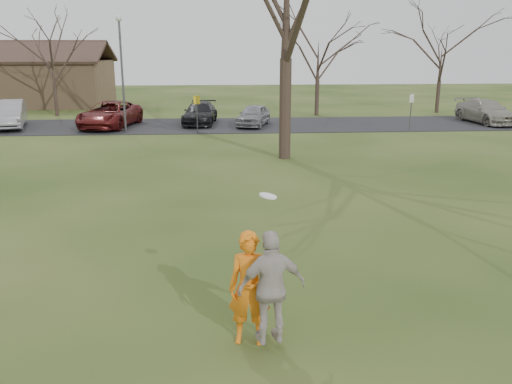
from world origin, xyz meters
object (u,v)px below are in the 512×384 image
(car_1, at_px, (8,114))
(car_2, at_px, (110,114))
(player_defender, at_px, (250,288))
(catching_play, at_px, (272,287))
(car_3, at_px, (200,113))
(lamp_post, at_px, (121,60))
(car_7, at_px, (486,111))
(car_4, at_px, (254,115))

(car_1, bearing_deg, car_2, -16.02)
(player_defender, distance_m, catching_play, 0.43)
(car_1, bearing_deg, catching_play, -76.90)
(car_3, relative_size, lamp_post, 0.71)
(player_defender, distance_m, car_1, 27.71)
(car_3, distance_m, lamp_post, 6.04)
(car_1, xyz_separation_m, car_2, (5.89, -0.14, -0.05))
(player_defender, bearing_deg, car_3, 100.90)
(catching_play, bearing_deg, player_defender, 142.85)
(car_7, xyz_separation_m, lamp_post, (-21.81, -2.30, 3.22))
(car_3, bearing_deg, car_4, -12.60)
(lamp_post, bearing_deg, car_2, 120.41)
(car_1, height_order, lamp_post, lamp_post)
(car_3, xyz_separation_m, car_4, (3.23, -1.07, -0.02))
(player_defender, xyz_separation_m, car_1, (-12.75, 24.60, -0.11))
(car_2, relative_size, car_7, 1.11)
(car_2, xyz_separation_m, catching_play, (7.19, -24.71, 0.29))
(player_defender, xyz_separation_m, catching_play, (0.33, -0.25, 0.13))
(car_7, relative_size, lamp_post, 0.77)
(car_1, xyz_separation_m, car_7, (28.93, 0.06, -0.09))
(catching_play, bearing_deg, lamp_post, 104.77)
(car_7, height_order, lamp_post, lamp_post)
(player_defender, xyz_separation_m, lamp_post, (-5.63, 22.37, 3.02))
(car_3, xyz_separation_m, catching_play, (1.92, -25.69, 0.39))
(car_2, height_order, catching_play, catching_play)
(car_3, bearing_deg, car_7, 3.16)
(car_4, xyz_separation_m, catching_play, (-1.31, -24.62, 0.40))
(car_2, bearing_deg, player_defender, -63.17)
(car_2, distance_m, car_3, 5.36)
(player_defender, height_order, car_3, player_defender)
(player_defender, relative_size, car_1, 0.39)
(player_defender, distance_m, car_7, 29.50)
(player_defender, height_order, catching_play, catching_play)
(car_1, distance_m, car_3, 11.19)
(car_1, distance_m, car_4, 14.40)
(car_1, relative_size, catching_play, 1.99)
(car_3, distance_m, car_7, 17.79)
(car_1, bearing_deg, car_3, -10.38)
(car_4, xyz_separation_m, car_7, (14.54, 0.30, 0.07))
(car_1, height_order, car_4, car_1)
(car_3, distance_m, catching_play, 25.76)
(car_3, xyz_separation_m, lamp_post, (-4.04, -3.07, 3.28))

